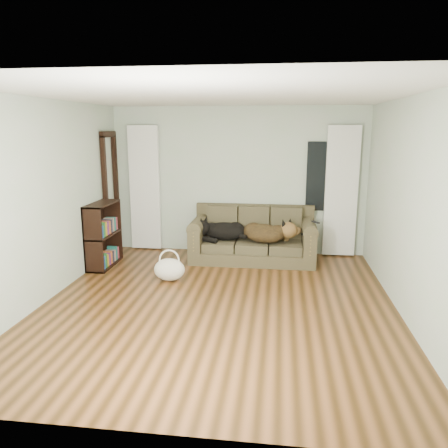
# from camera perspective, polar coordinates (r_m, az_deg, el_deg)

# --- Properties ---
(floor) EXTENTS (5.00, 5.00, 0.00)m
(floor) POSITION_cam_1_polar(r_m,az_deg,el_deg) (5.75, -0.74, -10.35)
(floor) COLOR #36210B
(floor) RESTS_ON ground
(ceiling) EXTENTS (5.00, 5.00, 0.00)m
(ceiling) POSITION_cam_1_polar(r_m,az_deg,el_deg) (5.31, -0.82, 16.47)
(ceiling) COLOR white
(ceiling) RESTS_ON ground
(wall_back) EXTENTS (4.50, 0.04, 2.60)m
(wall_back) POSITION_cam_1_polar(r_m,az_deg,el_deg) (7.84, 1.83, 5.65)
(wall_back) COLOR #B5B9B3
(wall_back) RESTS_ON ground
(wall_left) EXTENTS (0.04, 5.00, 2.60)m
(wall_left) POSITION_cam_1_polar(r_m,az_deg,el_deg) (6.12, -22.16, 2.81)
(wall_left) COLOR #B5B9B3
(wall_left) RESTS_ON ground
(wall_right) EXTENTS (0.04, 5.00, 2.60)m
(wall_right) POSITION_cam_1_polar(r_m,az_deg,el_deg) (5.53, 22.98, 1.80)
(wall_right) COLOR #B5B9B3
(wall_right) RESTS_ON ground
(curtain_left) EXTENTS (0.55, 0.08, 2.25)m
(curtain_left) POSITION_cam_1_polar(r_m,az_deg,el_deg) (8.12, -10.30, 4.63)
(curtain_left) COLOR white
(curtain_left) RESTS_ON ground
(curtain_right) EXTENTS (0.55, 0.08, 2.25)m
(curtain_right) POSITION_cam_1_polar(r_m,az_deg,el_deg) (7.81, 15.06, 4.10)
(curtain_right) COLOR white
(curtain_right) RESTS_ON ground
(window_pane) EXTENTS (0.50, 0.03, 1.20)m
(window_pane) POSITION_cam_1_polar(r_m,az_deg,el_deg) (7.79, 12.55, 6.06)
(window_pane) COLOR black
(window_pane) RESTS_ON wall_back
(door_casing) EXTENTS (0.07, 0.60, 2.10)m
(door_casing) POSITION_cam_1_polar(r_m,az_deg,el_deg) (7.96, -14.51, 3.55)
(door_casing) COLOR black
(door_casing) RESTS_ON ground
(sofa) EXTENTS (2.09, 0.90, 0.85)m
(sofa) POSITION_cam_1_polar(r_m,az_deg,el_deg) (7.45, 3.79, -1.38)
(sofa) COLOR #4E432B
(sofa) RESTS_ON floor
(dog_black_lab) EXTENTS (0.76, 0.56, 0.30)m
(dog_black_lab) POSITION_cam_1_polar(r_m,az_deg,el_deg) (7.48, -0.23, -1.06)
(dog_black_lab) COLOR black
(dog_black_lab) RESTS_ON sofa
(dog_shepherd) EXTENTS (0.92, 0.82, 0.34)m
(dog_shepherd) POSITION_cam_1_polar(r_m,az_deg,el_deg) (7.34, 5.57, -1.30)
(dog_shepherd) COLOR black
(dog_shepherd) RESTS_ON sofa
(tv_remote) EXTENTS (0.12, 0.17, 0.02)m
(tv_remote) POSITION_cam_1_polar(r_m,az_deg,el_deg) (7.24, 11.87, 0.25)
(tv_remote) COLOR black
(tv_remote) RESTS_ON sofa
(tote_bag) EXTENTS (0.56, 0.51, 0.34)m
(tote_bag) POSITION_cam_1_polar(r_m,az_deg,el_deg) (6.57, -7.14, -6.00)
(tote_bag) COLOR silver
(tote_bag) RESTS_ON floor
(bookshelf) EXTENTS (0.39, 0.87, 1.05)m
(bookshelf) POSITION_cam_1_polar(r_m,az_deg,el_deg) (7.39, -15.48, -1.53)
(bookshelf) COLOR black
(bookshelf) RESTS_ON floor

